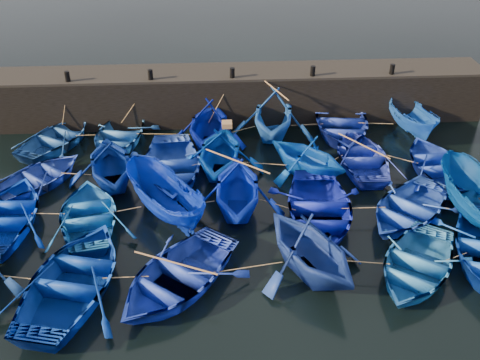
{
  "coord_description": "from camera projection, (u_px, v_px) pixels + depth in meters",
  "views": [
    {
      "loc": [
        -1.11,
        -15.31,
        12.63
      ],
      "look_at": [
        0.0,
        3.2,
        0.7
      ],
      "focal_mm": 40.0,
      "sensor_mm": 36.0,
      "label": 1
    }
  ],
  "objects": [
    {
      "name": "boat_24",
      "position": [
        416.0,
        264.0,
        18.02
      ],
      "size": [
        5.35,
        5.69,
        0.96
      ],
      "primitive_type": "imported",
      "rotation": [
        0.0,
        0.0,
        -0.6
      ],
      "color": "#1A5CA2",
      "rests_on": "ground"
    },
    {
      "name": "boat_19",
      "position": [
        474.0,
        200.0,
        20.45
      ],
      "size": [
        2.2,
        4.92,
        1.85
      ],
      "primitive_type": "imported",
      "rotation": [
        0.0,
        0.0,
        3.23
      ],
      "color": "navy",
      "rests_on": "ground"
    },
    {
      "name": "bollard_4",
      "position": [
        392.0,
        69.0,
        26.65
      ],
      "size": [
        0.24,
        0.24,
        0.5
      ],
      "primitive_type": "cylinder",
      "color": "black",
      "rests_on": "quay_top"
    },
    {
      "name": "boat_10",
      "position": [
        308.0,
        155.0,
        23.14
      ],
      "size": [
        5.09,
        5.1,
        2.04
      ],
      "primitive_type": "imported",
      "rotation": [
        0.0,
        0.0,
        3.92
      ],
      "color": "#0544C3",
      "rests_on": "ground"
    },
    {
      "name": "quay_wall",
      "position": [
        232.0,
        96.0,
        27.88
      ],
      "size": [
        26.0,
        2.5,
        2.5
      ],
      "primitive_type": "cube",
      "color": "black",
      "rests_on": "ground"
    },
    {
      "name": "bollard_2",
      "position": [
        232.0,
        73.0,
        26.25
      ],
      "size": [
        0.24,
        0.24,
        0.5
      ],
      "primitive_type": "cylinder",
      "color": "black",
      "rests_on": "quay_top"
    },
    {
      "name": "ground",
      "position": [
        245.0,
        243.0,
        19.74
      ],
      "size": [
        120.0,
        120.0,
        0.0
      ],
      "primitive_type": "plane",
      "color": "black",
      "rests_on": "ground"
    },
    {
      "name": "bollard_1",
      "position": [
        150.0,
        75.0,
        26.05
      ],
      "size": [
        0.24,
        0.24,
        0.5
      ],
      "primitive_type": "cylinder",
      "color": "black",
      "rests_on": "quay_top"
    },
    {
      "name": "boat_5",
      "position": [
        412.0,
        119.0,
        26.6
      ],
      "size": [
        2.12,
        4.31,
        1.6
      ],
      "primitive_type": "imported",
      "rotation": [
        0.0,
        0.0,
        0.14
      ],
      "color": "blue",
      "rests_on": "ground"
    },
    {
      "name": "boat_4",
      "position": [
        341.0,
        123.0,
        26.73
      ],
      "size": [
        4.56,
        5.98,
        1.16
      ],
      "primitive_type": "imported",
      "rotation": [
        0.0,
        0.0,
        -0.1
      ],
      "color": "navy",
      "rests_on": "ground"
    },
    {
      "name": "boat_3",
      "position": [
        273.0,
        113.0,
        26.13
      ],
      "size": [
        4.84,
        5.38,
        2.51
      ],
      "primitive_type": "imported",
      "rotation": [
        0.0,
        0.0,
        -0.17
      ],
      "color": "blue",
      "rests_on": "ground"
    },
    {
      "name": "boat_0",
      "position": [
        57.0,
        138.0,
        25.66
      ],
      "size": [
        4.97,
        5.44,
        0.92
      ],
      "primitive_type": "imported",
      "rotation": [
        0.0,
        0.0,
        2.62
      ],
      "color": "navy",
      "rests_on": "ground"
    },
    {
      "name": "boat_1",
      "position": [
        118.0,
        135.0,
        25.8
      ],
      "size": [
        4.12,
        5.22,
        0.98
      ],
      "primitive_type": "imported",
      "rotation": [
        0.0,
        0.0,
        -0.17
      ],
      "color": "#205393",
      "rests_on": "ground"
    },
    {
      "name": "boat_14",
      "position": [
        89.0,
        215.0,
        20.4
      ],
      "size": [
        4.12,
        5.16,
        0.96
      ],
      "primitive_type": "imported",
      "rotation": [
        0.0,
        0.0,
        3.33
      ],
      "color": "#1050A0",
      "rests_on": "ground"
    },
    {
      "name": "boat_13",
      "position": [
        8.0,
        215.0,
        20.32
      ],
      "size": [
        3.63,
        5.0,
        1.02
      ],
      "primitive_type": "imported",
      "rotation": [
        0.0,
        0.0,
        3.12
      ],
      "color": "#00269F",
      "rests_on": "ground"
    },
    {
      "name": "boat_16",
      "position": [
        237.0,
        187.0,
        20.75
      ],
      "size": [
        4.1,
        4.66,
        2.33
      ],
      "primitive_type": "imported",
      "rotation": [
        0.0,
        0.0,
        -0.07
      ],
      "color": "#051FCA",
      "rests_on": "ground"
    },
    {
      "name": "boat_11",
      "position": [
        362.0,
        156.0,
        24.16
      ],
      "size": [
        3.48,
        4.79,
        0.98
      ],
      "primitive_type": "imported",
      "rotation": [
        0.0,
        0.0,
        3.12
      ],
      "color": "#1C2EA6",
      "rests_on": "ground"
    },
    {
      "name": "boat_23",
      "position": [
        310.0,
        247.0,
        17.74
      ],
      "size": [
        5.38,
        5.64,
        2.31
      ],
      "primitive_type": "imported",
      "rotation": [
        0.0,
        0.0,
        0.48
      ],
      "color": "navy",
      "rests_on": "ground"
    },
    {
      "name": "boat_7",
      "position": [
        111.0,
        162.0,
        22.4
      ],
      "size": [
        4.66,
        5.11,
        2.29
      ],
      "primitive_type": "imported",
      "rotation": [
        0.0,
        0.0,
        3.37
      ],
      "color": "navy",
      "rests_on": "ground"
    },
    {
      "name": "quay_top",
      "position": [
        231.0,
        72.0,
        27.17
      ],
      "size": [
        26.0,
        2.5,
        0.12
      ],
      "primitive_type": "cube",
      "color": "black",
      "rests_on": "quay_wall"
    },
    {
      "name": "boat_17",
      "position": [
        319.0,
        209.0,
        20.57
      ],
      "size": [
        4.2,
        5.6,
        1.11
      ],
      "primitive_type": "imported",
      "rotation": [
        0.0,
        0.0,
        -0.07
      ],
      "color": "#09159C",
      "rests_on": "ground"
    },
    {
      "name": "boat_18",
      "position": [
        408.0,
        208.0,
        20.76
      ],
      "size": [
        5.73,
        5.74,
        0.98
      ],
      "primitive_type": "imported",
      "rotation": [
        0.0,
        0.0,
        -0.78
      ],
      "color": "#1A40BA",
      "rests_on": "ground"
    },
    {
      "name": "bollard_3",
      "position": [
        313.0,
        71.0,
        26.45
      ],
      "size": [
        0.24,
        0.24,
        0.5
      ],
      "primitive_type": "cylinder",
      "color": "black",
      "rests_on": "quay_top"
    },
    {
      "name": "boat_12",
      "position": [
        438.0,
        164.0,
        23.55
      ],
      "size": [
        3.6,
        4.84,
        0.96
      ],
      "primitive_type": "imported",
      "rotation": [
        0.0,
        0.0,
        3.2
      ],
      "color": "#142F9A",
      "rests_on": "ground"
    },
    {
      "name": "boat_15",
      "position": [
        164.0,
        198.0,
        20.57
      ],
      "size": [
        4.1,
        4.84,
        1.81
      ],
      "primitive_type": "imported",
      "rotation": [
        0.0,
        0.0,
        3.75
      ],
      "color": "#03209E",
      "rests_on": "ground"
    },
    {
      "name": "loose_oars",
      "position": [
        270.0,
        156.0,
        21.65
      ],
      "size": [
        10.33,
        12.58,
        1.59
      ],
      "color": "#99724C",
      "rests_on": "ground"
    },
    {
      "name": "boat_6",
      "position": [
        40.0,
        176.0,
        22.82
      ],
      "size": [
        4.89,
        5.04,
        0.85
      ],
      "primitive_type": "imported",
      "rotation": [
        0.0,
        0.0,
        2.45
      ],
      "color": "#1C3598",
      "rests_on": "ground"
    },
    {
      "name": "boat_21",
      "position": [
        74.0,
        279.0,
        17.3
      ],
      "size": [
        5.12,
        6.27,
        1.14
      ],
      "primitive_type": "imported",
      "rotation": [
        0.0,
        0.0,
        2.9
      ],
      "color": "navy",
      "rests_on": "ground"
    },
    {
      "name": "boat_22",
      "position": [
        176.0,
        276.0,
        17.49
      ],
      "size": [
        6.0,
        6.24,
        1.05
      ],
      "primitive_type": "imported",
      "rotation": [
        0.0,
        0.0,
        -0.67
      ],
      "color": "#152D9C",
      "rests_on": "ground"
    },
    {
      "name": "boat_2",
      "position": [
        208.0,
        123.0,
        25.48
      ],
      "size": [
        4.42,
        4.91,
        2.28
      ],
      "primitive_type": "imported",
      "rotation": [
        0.0,
        0.0,
        -0.17
      ],
      "color": "#000E83",
      "rests_on": "ground"
    },
    {
      "name": "boat_9",
      "position": [
        220.0,
        151.0,
        23.18
      ],
      "size": [
        4.41,
        4.92,
        2.32
      ],
      "primitive_type": "imported",
      "rotation": [
        0.0,
        0.0,
        2.99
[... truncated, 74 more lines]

